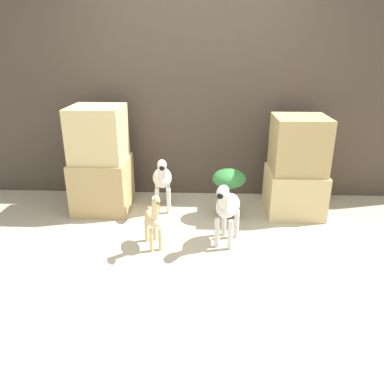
{
  "coord_description": "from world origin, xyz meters",
  "views": [
    {
      "loc": [
        0.1,
        -2.91,
        1.74
      ],
      "look_at": [
        -0.05,
        0.59,
        0.35
      ],
      "focal_mm": 35.0,
      "sensor_mm": 36.0,
      "label": 1
    }
  ],
  "objects_px": {
    "giraffe_figurine": "(153,218)",
    "potted_palm_front": "(229,181)",
    "zebra_right": "(227,206)",
    "zebra_left": "(162,178)"
  },
  "relations": [
    {
      "from": "zebra_right",
      "to": "giraffe_figurine",
      "type": "bearing_deg",
      "value": -172.1
    },
    {
      "from": "potted_palm_front",
      "to": "zebra_right",
      "type": "bearing_deg",
      "value": -94.32
    },
    {
      "from": "zebra_right",
      "to": "potted_palm_front",
      "type": "xyz_separation_m",
      "value": [
        0.05,
        0.6,
        0.03
      ]
    },
    {
      "from": "zebra_right",
      "to": "zebra_left",
      "type": "height_order",
      "value": "same"
    },
    {
      "from": "zebra_left",
      "to": "potted_palm_front",
      "type": "xyz_separation_m",
      "value": [
        0.72,
        -0.13,
        0.03
      ]
    },
    {
      "from": "zebra_left",
      "to": "potted_palm_front",
      "type": "height_order",
      "value": "zebra_left"
    },
    {
      "from": "zebra_right",
      "to": "giraffe_figurine",
      "type": "relative_size",
      "value": 1.14
    },
    {
      "from": "zebra_right",
      "to": "giraffe_figurine",
      "type": "xyz_separation_m",
      "value": [
        -0.66,
        -0.09,
        -0.09
      ]
    },
    {
      "from": "giraffe_figurine",
      "to": "potted_palm_front",
      "type": "relative_size",
      "value": 1.06
    },
    {
      "from": "zebra_right",
      "to": "zebra_left",
      "type": "xyz_separation_m",
      "value": [
        -0.67,
        0.73,
        0.0
      ]
    }
  ]
}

